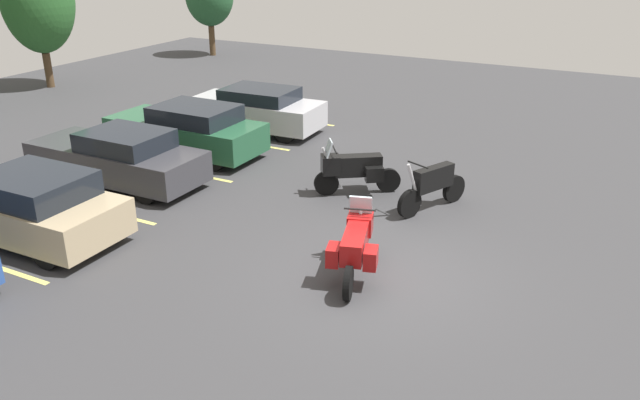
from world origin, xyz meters
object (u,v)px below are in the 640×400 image
Objects in this scene: motorcycle_second at (433,185)px; car_tan at (27,206)px; car_charcoal at (118,157)px; car_silver at (257,109)px; motorcycle_third at (354,169)px; car_green at (187,130)px; motorcycle_touring at (356,244)px.

motorcycle_second is 8.95m from car_tan.
car_tan is 0.93× the size of car_charcoal.
car_tan is at bearing 127.34° from motorcycle_second.
car_tan is 9.01m from car_silver.
car_charcoal reaches higher than motorcycle_second.
car_charcoal is at bearing 174.10° from car_silver.
motorcycle_third is 7.47m from car_tan.
car_green is at bearing 171.16° from car_silver.
motorcycle_third is 0.40× the size of car_green.
car_tan is at bearing -174.97° from car_green.
car_silver is at bearing -5.90° from car_charcoal.
motorcycle_touring is 8.51m from car_green.
motorcycle_third is 6.11m from car_charcoal.
motorcycle_second is 8.02m from car_silver.
car_tan is at bearing -168.99° from car_charcoal.
car_tan reaches higher than motorcycle_touring.
motorcycle_third is at bearing -69.63° from car_charcoal.
car_tan is at bearing 104.49° from motorcycle_touring.
motorcycle_third is (0.05, 2.04, 0.05)m from motorcycle_second.
car_charcoal is at bearing 11.01° from car_tan.
motorcycle_touring is at bearing -154.68° from motorcycle_third.
car_silver reaches higher than motorcycle_second.
car_silver is at bearing 63.50° from motorcycle_second.
motorcycle_touring is 3.67m from motorcycle_second.
motorcycle_touring is at bearing -136.39° from car_silver.
motorcycle_touring is 7.06m from car_tan.
motorcycle_third is at bearing -42.82° from car_tan.
motorcycle_second is 8.04m from car_charcoal.
motorcycle_second is 0.43× the size of car_charcoal.
motorcycle_third is (3.71, 1.76, 0.02)m from motorcycle_touring.
car_charcoal is 5.69m from car_silver.
car_charcoal is 2.68m from car_green.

